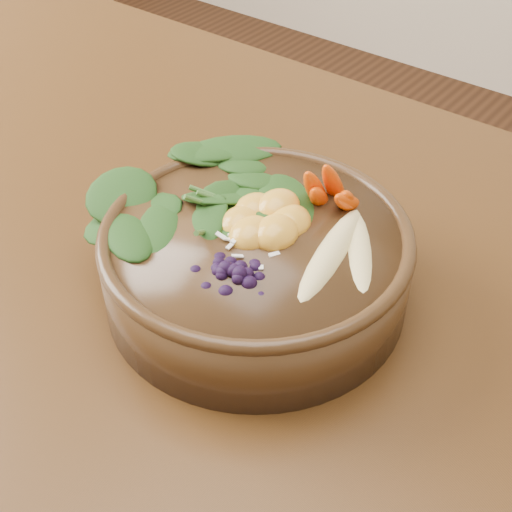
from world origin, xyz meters
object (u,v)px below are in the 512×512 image
(carrot_cluster, at_px, (338,164))
(mandarin_cluster, at_px, (265,209))
(stoneware_bowl, at_px, (256,265))
(banana_halves, at_px, (347,239))
(kale_heap, at_px, (235,169))
(dining_table, at_px, (123,338))
(blueberry_pile, at_px, (234,257))

(carrot_cluster, height_order, mandarin_cluster, carrot_cluster)
(stoneware_bowl, xyz_separation_m, banana_halves, (0.07, 0.02, 0.05))
(kale_heap, relative_size, carrot_cluster, 2.38)
(banana_halves, bearing_deg, mandarin_cluster, 170.25)
(dining_table, bearing_deg, mandarin_cluster, 28.92)
(stoneware_bowl, height_order, banana_halves, banana_halves)
(kale_heap, xyz_separation_m, carrot_cluster, (0.08, 0.04, 0.02))
(kale_heap, height_order, carrot_cluster, carrot_cluster)
(mandarin_cluster, bearing_deg, dining_table, -151.08)
(banana_halves, bearing_deg, stoneware_bowl, -177.26)
(stoneware_bowl, xyz_separation_m, kale_heap, (-0.05, 0.04, 0.05))
(carrot_cluster, bearing_deg, stoneware_bowl, -123.69)
(stoneware_bowl, bearing_deg, carrot_cluster, 73.02)
(mandarin_cluster, bearing_deg, blueberry_pile, -72.56)
(blueberry_pile, bearing_deg, kale_heap, 128.51)
(kale_heap, distance_m, banana_halves, 0.12)
(blueberry_pile, bearing_deg, carrot_cluster, 87.16)
(stoneware_bowl, height_order, kale_heap, kale_heap)
(stoneware_bowl, height_order, mandarin_cluster, mandarin_cluster)
(dining_table, bearing_deg, stoneware_bowl, 22.59)
(dining_table, height_order, stoneware_bowl, stoneware_bowl)
(banana_halves, bearing_deg, kale_heap, 156.45)
(carrot_cluster, relative_size, banana_halves, 0.49)
(dining_table, height_order, blueberry_pile, blueberry_pile)
(stoneware_bowl, relative_size, mandarin_cluster, 3.15)
(carrot_cluster, xyz_separation_m, blueberry_pile, (-0.01, -0.13, -0.02))
(carrot_cluster, xyz_separation_m, mandarin_cluster, (-0.03, -0.06, -0.02))
(banana_halves, distance_m, blueberry_pile, 0.09)
(stoneware_bowl, bearing_deg, mandarin_cluster, 100.37)
(blueberry_pile, bearing_deg, banana_halves, 55.20)
(dining_table, height_order, carrot_cluster, carrot_cluster)
(kale_heap, relative_size, banana_halves, 1.16)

